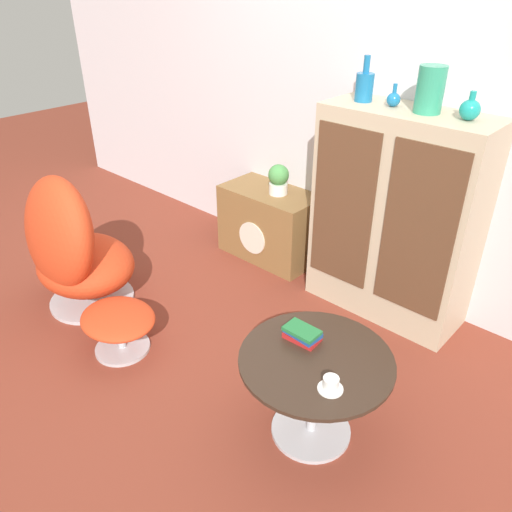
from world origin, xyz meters
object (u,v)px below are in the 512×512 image
at_px(sideboard, 395,218).
at_px(potted_plant, 278,179).
at_px(vase_inner_left, 394,99).
at_px(egg_chair, 73,250).
at_px(book_stack, 302,334).
at_px(vase_leftmost, 365,86).
at_px(teacup, 331,385).
at_px(vase_rightmost, 470,109).
at_px(tv_console, 270,224).
at_px(coffee_table, 315,380).
at_px(vase_inner_right, 430,90).
at_px(ottoman, 118,322).

relative_size(sideboard, potted_plant, 5.93).
bearing_deg(vase_inner_left, egg_chair, -135.58).
distance_m(sideboard, vase_inner_left, 0.67).
distance_m(vase_inner_left, book_stack, 1.35).
height_order(vase_leftmost, book_stack, vase_leftmost).
bearing_deg(vase_leftmost, teacup, -59.89).
xyz_separation_m(vase_inner_left, vase_rightmost, (0.41, 0.00, 0.01)).
bearing_deg(vase_leftmost, potted_plant, 179.38).
distance_m(tv_console, coffee_table, 1.67).
relative_size(tv_console, vase_inner_right, 3.11).
height_order(vase_rightmost, teacup, vase_rightmost).
distance_m(vase_leftmost, vase_rightmost, 0.59).
distance_m(sideboard, egg_chair, 1.93).
xyz_separation_m(ottoman, coffee_table, (1.14, 0.25, 0.13)).
distance_m(sideboard, vase_inner_right, 0.74).
height_order(potted_plant, book_stack, potted_plant).
bearing_deg(teacup, book_stack, 148.33).
xyz_separation_m(egg_chair, vase_inner_right, (1.50, 1.29, 0.95)).
distance_m(ottoman, teacup, 1.33).
height_order(vase_leftmost, vase_inner_right, vase_leftmost).
xyz_separation_m(vase_leftmost, potted_plant, (-0.60, 0.01, -0.70)).
height_order(coffee_table, teacup, teacup).
xyz_separation_m(egg_chair, vase_rightmost, (1.72, 1.29, 0.89)).
distance_m(ottoman, book_stack, 1.10).
height_order(ottoman, teacup, teacup).
bearing_deg(coffee_table, vase_inner_right, 99.62).
height_order(tv_console, egg_chair, egg_chair).
bearing_deg(vase_inner_right, potted_plant, 179.62).
relative_size(vase_inner_right, vase_rightmost, 1.67).
bearing_deg(sideboard, egg_chair, -137.99).
height_order(coffee_table, book_stack, book_stack).
distance_m(vase_inner_right, vase_rightmost, 0.22).
bearing_deg(book_stack, potted_plant, 134.29).
xyz_separation_m(egg_chair, teacup, (1.84, 0.06, 0.07)).
relative_size(coffee_table, vase_inner_right, 2.91).
bearing_deg(vase_inner_left, teacup, -66.69).
height_order(sideboard, book_stack, sideboard).
height_order(egg_chair, vase_inner_right, vase_inner_right).
bearing_deg(sideboard, teacup, -71.16).
bearing_deg(vase_inner_left, vase_inner_right, 0.00).
relative_size(sideboard, ottoman, 2.77).
xyz_separation_m(vase_leftmost, vase_rightmost, (0.59, 0.00, -0.03)).
bearing_deg(vase_leftmost, egg_chair, -131.30).
relative_size(vase_rightmost, book_stack, 0.85).
bearing_deg(tv_console, book_stack, -43.81).
bearing_deg(ottoman, tv_console, 93.77).
bearing_deg(ottoman, vase_inner_right, 55.23).
distance_m(potted_plant, book_stack, 1.49).
relative_size(tv_console, vase_leftmost, 2.97).
relative_size(egg_chair, potted_plant, 4.29).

